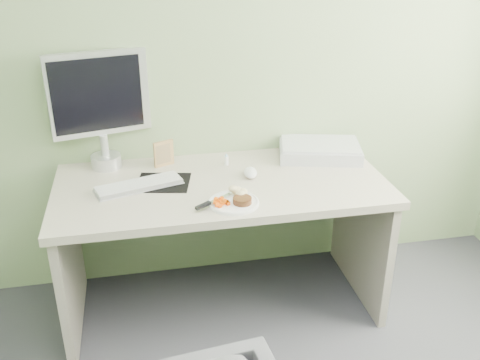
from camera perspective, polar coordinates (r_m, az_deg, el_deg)
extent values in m
plane|color=gray|center=(2.75, -3.51, 14.89)|extent=(3.50, 0.00, 3.50)
cube|color=beige|center=(2.60, -1.98, -0.62)|extent=(1.60, 0.75, 0.04)
cube|color=gray|center=(2.78, -17.68, -8.72)|extent=(0.04, 0.70, 0.69)
cube|color=gray|center=(2.98, 12.79, -5.68)|extent=(0.04, 0.70, 0.69)
cylinder|color=white|center=(2.38, -0.67, -2.44)|extent=(0.23, 0.23, 0.01)
cylinder|color=black|center=(2.36, 0.25, -2.19)|extent=(0.10, 0.10, 0.03)
ellipsoid|color=#A98652|center=(2.43, -0.25, -1.08)|extent=(0.11, 0.09, 0.05)
cube|color=#F25205|center=(2.35, -1.99, -2.23)|extent=(0.06, 0.05, 0.04)
cube|color=silver|center=(2.39, -2.06, -1.93)|extent=(0.11, 0.08, 0.01)
cube|color=black|center=(2.33, -3.96, -2.73)|extent=(0.08, 0.06, 0.01)
cube|color=black|center=(2.61, -8.19, -0.27)|extent=(0.29, 0.27, 0.00)
cube|color=white|center=(2.57, -10.72, -0.51)|extent=(0.42, 0.23, 0.02)
ellipsoid|color=white|center=(2.64, 1.12, 0.79)|extent=(0.08, 0.12, 0.04)
cube|color=#9E7A49|center=(2.77, -8.14, 2.81)|extent=(0.10, 0.06, 0.14)
cylinder|color=white|center=(2.77, -1.46, 2.09)|extent=(0.02, 0.02, 0.05)
cone|color=#8BBCDF|center=(2.76, -1.47, 2.71)|extent=(0.02, 0.02, 0.02)
cube|color=silver|center=(2.90, 8.49, 3.11)|extent=(0.48, 0.38, 0.07)
cylinder|color=silver|center=(2.83, -14.08, 1.97)|extent=(0.15, 0.15, 0.07)
cylinder|color=silver|center=(2.79, -14.26, 3.61)|extent=(0.04, 0.04, 0.11)
cube|color=silver|center=(2.74, -14.83, 8.90)|extent=(0.49, 0.16, 0.41)
cube|color=black|center=(2.71, -14.85, 8.76)|extent=(0.42, 0.11, 0.36)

